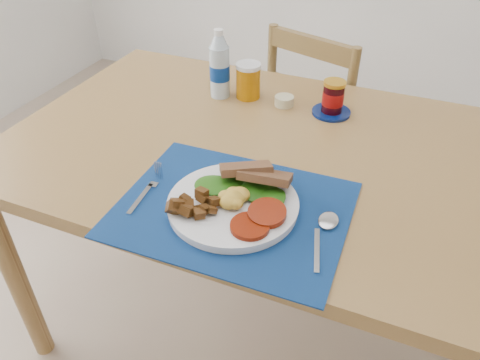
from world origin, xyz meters
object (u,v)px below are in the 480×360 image
(water_bottle, at_px, (220,68))
(jam_on_saucer, at_px, (333,100))
(breakfast_plate, at_px, (230,202))
(juice_glass, at_px, (248,82))
(chair_far, at_px, (320,111))

(water_bottle, distance_m, jam_on_saucer, 0.36)
(water_bottle, bearing_deg, breakfast_plate, -63.16)
(water_bottle, distance_m, juice_glass, 0.10)
(juice_glass, bearing_deg, water_bottle, -163.46)
(chair_far, relative_size, water_bottle, 5.00)
(breakfast_plate, relative_size, juice_glass, 2.75)
(breakfast_plate, height_order, jam_on_saucer, jam_on_saucer)
(chair_far, xyz_separation_m, water_bottle, (-0.24, -0.40, 0.30))
(breakfast_plate, relative_size, jam_on_saucer, 2.50)
(breakfast_plate, distance_m, jam_on_saucer, 0.53)
(chair_far, distance_m, juice_glass, 0.48)
(chair_far, height_order, jam_on_saucer, chair_far)
(breakfast_plate, xyz_separation_m, jam_on_saucer, (0.10, 0.52, 0.02))
(jam_on_saucer, bearing_deg, water_bottle, -176.71)
(chair_far, relative_size, juice_glass, 10.22)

